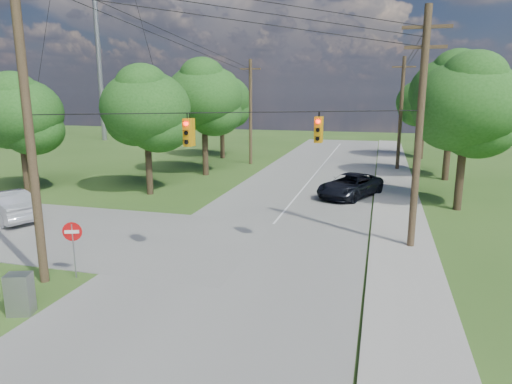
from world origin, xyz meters
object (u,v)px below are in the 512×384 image
(pole_north_e, at_px, (401,113))
(car_main_north, at_px, (350,185))
(pole_sw, at_px, (27,114))
(pole_ne, at_px, (419,128))
(car_cross_silver, at_px, (5,205))
(do_not_enter_sign, at_px, (73,237))
(pole_north_w, at_px, (251,111))
(control_cabinet, at_px, (20,294))

(pole_north_e, relative_size, car_main_north, 1.79)
(pole_sw, bearing_deg, pole_ne, 29.38)
(pole_sw, distance_m, car_main_north, 20.76)
(car_cross_silver, relative_size, do_not_enter_sign, 2.30)
(car_cross_silver, height_order, do_not_enter_sign, do_not_enter_sign)
(car_main_north, distance_m, do_not_enter_sign, 19.08)
(pole_sw, bearing_deg, car_main_north, 59.74)
(do_not_enter_sign, bearing_deg, car_cross_silver, 127.72)
(pole_sw, xyz_separation_m, pole_north_e, (13.50, 29.60, -1.10))
(pole_north_w, height_order, car_main_north, pole_north_w)
(pole_sw, bearing_deg, control_cabinet, -65.15)
(pole_ne, xyz_separation_m, pole_north_e, (-0.00, 22.00, -0.34))
(pole_sw, xyz_separation_m, do_not_enter_sign, (0.93, 0.60, -4.60))
(car_cross_silver, bearing_deg, control_cabinet, 70.09)
(pole_north_e, relative_size, control_cabinet, 7.34)
(pole_sw, relative_size, car_main_north, 2.15)
(car_cross_silver, xyz_separation_m, do_not_enter_sign, (8.77, -5.81, 0.75))
(pole_sw, height_order, pole_ne, pole_sw)
(pole_north_e, bearing_deg, pole_ne, -90.00)
(pole_sw, distance_m, pole_north_w, 29.62)
(do_not_enter_sign, bearing_deg, pole_north_e, 47.84)
(pole_sw, height_order, pole_north_e, pole_sw)
(pole_north_w, distance_m, car_cross_silver, 24.72)
(car_main_north, bearing_deg, do_not_enter_sign, -94.09)
(pole_north_w, relative_size, control_cabinet, 7.34)
(pole_north_e, bearing_deg, control_cabinet, -111.20)
(car_main_north, relative_size, do_not_enter_sign, 2.52)
(pole_sw, bearing_deg, pole_north_w, 90.77)
(pole_sw, relative_size, control_cabinet, 8.81)
(pole_north_e, relative_size, pole_north_w, 1.00)
(car_cross_silver, xyz_separation_m, control_cabinet, (8.94, -8.79, -0.19))
(car_main_north, height_order, control_cabinet, car_main_north)
(car_main_north, bearing_deg, pole_sw, -95.60)
(do_not_enter_sign, bearing_deg, pole_north_w, 73.90)
(pole_sw, xyz_separation_m, pole_north_w, (-0.40, 29.60, -1.10))
(pole_ne, distance_m, pole_north_e, 22.00)
(pole_north_e, bearing_deg, car_main_north, -105.46)
(pole_sw, distance_m, car_cross_silver, 11.45)
(pole_north_w, xyz_separation_m, car_main_north, (10.50, -12.29, -4.32))
(pole_ne, xyz_separation_m, car_cross_silver, (-21.34, -1.19, -4.59))
(pole_ne, height_order, control_cabinet, pole_ne)
(pole_sw, xyz_separation_m, control_cabinet, (1.10, -2.38, -5.55))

